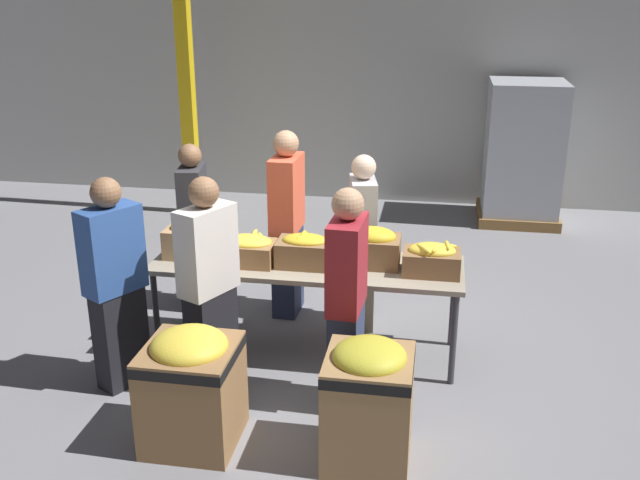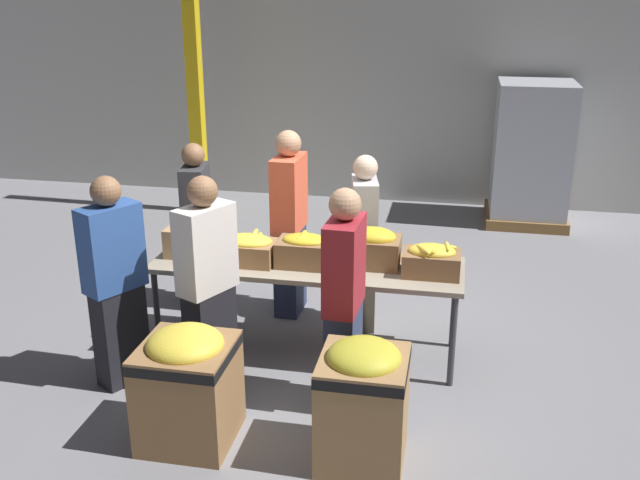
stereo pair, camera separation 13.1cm
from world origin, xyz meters
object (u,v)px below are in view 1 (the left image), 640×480
at_px(volunteer_3, 209,286).
at_px(donation_bin_0, 192,384).
at_px(volunteer_4, 194,228).
at_px(sorting_table, 307,269).
at_px(volunteer_5, 362,244).
at_px(volunteer_1, 116,286).
at_px(donation_bin_1, 368,398).
at_px(support_pillar, 185,59).
at_px(banana_box_4, 432,259).
at_px(banana_box_1, 248,249).
at_px(volunteer_0, 346,302).
at_px(volunteer_2, 287,225).
at_px(pallet_stack_0, 523,153).
at_px(banana_box_3, 372,246).
at_px(banana_box_0, 191,237).
at_px(banana_box_2, 305,250).

relative_size(volunteer_3, donation_bin_0, 2.02).
bearing_deg(volunteer_4, volunteer_3, 14.36).
xyz_separation_m(sorting_table, volunteer_5, (0.38, 0.56, 0.04)).
bearing_deg(sorting_table, volunteer_1, -150.69).
bearing_deg(volunteer_4, donation_bin_1, 32.84).
relative_size(volunteer_4, support_pillar, 0.39).
distance_m(banana_box_4, donation_bin_1, 1.41).
bearing_deg(banana_box_1, volunteer_0, -36.44).
bearing_deg(sorting_table, volunteer_2, 113.65).
relative_size(banana_box_1, donation_bin_1, 0.52).
bearing_deg(donation_bin_0, volunteer_0, 32.76).
bearing_deg(sorting_table, donation_bin_1, -64.33).
height_order(volunteer_2, pallet_stack_0, pallet_stack_0).
relative_size(banana_box_3, volunteer_4, 0.28).
bearing_deg(banana_box_0, banana_box_2, -3.24).
height_order(banana_box_4, volunteer_2, volunteer_2).
bearing_deg(volunteer_0, volunteer_1, 92.83).
bearing_deg(support_pillar, volunteer_2, -55.78).
bearing_deg(donation_bin_0, pallet_stack_0, 64.08).
bearing_deg(volunteer_3, support_pillar, 46.78).
height_order(sorting_table, volunteer_4, volunteer_4).
relative_size(donation_bin_1, support_pillar, 0.21).
height_order(banana_box_0, banana_box_3, banana_box_0).
bearing_deg(pallet_stack_0, volunteer_4, -135.18).
distance_m(volunteer_2, pallet_stack_0, 3.94).
bearing_deg(volunteer_3, donation_bin_0, -147.10).
bearing_deg(banana_box_4, volunteer_0, -129.69).
bearing_deg(banana_box_2, volunteer_5, 57.61).
bearing_deg(banana_box_4, volunteer_5, 134.67).
bearing_deg(volunteer_3, banana_box_2, -20.02).
xyz_separation_m(banana_box_4, donation_bin_0, (-1.50, -1.28, -0.48)).
relative_size(sorting_table, donation_bin_0, 3.05).
bearing_deg(donation_bin_0, banana_box_3, 53.39).
height_order(donation_bin_1, pallet_stack_0, pallet_stack_0).
bearing_deg(banana_box_0, support_pillar, 109.50).
bearing_deg(sorting_table, volunteer_0, -60.36).
bearing_deg(volunteer_2, sorting_table, 25.67).
distance_m(banana_box_1, volunteer_1, 1.05).
bearing_deg(volunteer_1, donation_bin_1, -77.46).
distance_m(banana_box_2, donation_bin_1, 1.52).
relative_size(volunteer_0, volunteer_2, 0.96).
relative_size(volunteer_4, pallet_stack_0, 0.88).
xyz_separation_m(banana_box_3, banana_box_4, (0.47, -0.11, -0.03)).
relative_size(volunteer_2, volunteer_3, 1.04).
height_order(banana_box_4, donation_bin_1, banana_box_4).
bearing_deg(banana_box_3, volunteer_4, 159.03).
height_order(banana_box_4, donation_bin_0, banana_box_4).
distance_m(volunteer_4, pallet_stack_0, 4.53).
distance_m(volunteer_3, donation_bin_1, 1.48).
relative_size(banana_box_4, volunteer_3, 0.27).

